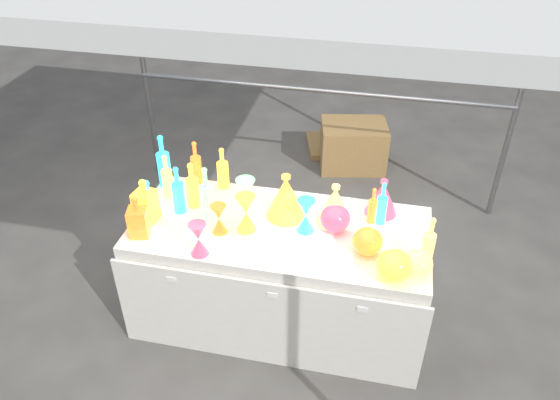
% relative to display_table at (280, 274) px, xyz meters
% --- Properties ---
extents(ground, '(80.00, 80.00, 0.00)m').
position_rel_display_table_xyz_m(ground, '(-0.00, 0.01, -0.37)').
color(ground, '#5D5B56').
rests_on(ground, ground).
extents(display_table, '(1.84, 0.83, 0.75)m').
position_rel_display_table_xyz_m(display_table, '(0.00, 0.00, 0.00)').
color(display_table, silver).
rests_on(display_table, ground).
extents(cardboard_box_closed, '(0.68, 0.55, 0.44)m').
position_rel_display_table_xyz_m(cardboard_box_closed, '(0.27, 2.04, -0.15)').
color(cardboard_box_closed, '#9A7645').
rests_on(cardboard_box_closed, ground).
extents(cardboard_box_flat, '(0.81, 0.67, 0.06)m').
position_rel_display_table_xyz_m(cardboard_box_flat, '(0.14, 2.37, -0.34)').
color(cardboard_box_flat, '#9A7645').
rests_on(cardboard_box_flat, ground).
extents(bottle_0, '(0.09, 0.09, 0.30)m').
position_rel_display_table_xyz_m(bottle_0, '(-0.46, 0.36, 0.52)').
color(bottle_0, red).
rests_on(bottle_0, display_table).
extents(bottle_1, '(0.10, 0.10, 0.37)m').
position_rel_display_table_xyz_m(bottle_1, '(-0.85, 0.31, 0.56)').
color(bottle_1, '#1D8418').
rests_on(bottle_1, display_table).
extents(bottle_2, '(0.09, 0.09, 0.32)m').
position_rel_display_table_xyz_m(bottle_2, '(-0.64, 0.36, 0.54)').
color(bottle_2, gold).
rests_on(bottle_2, display_table).
extents(bottle_4, '(0.08, 0.08, 0.30)m').
position_rel_display_table_xyz_m(bottle_4, '(-0.78, 0.19, 0.53)').
color(bottle_4, '#168F7F').
rests_on(bottle_4, display_table).
extents(bottle_5, '(0.10, 0.10, 0.35)m').
position_rel_display_table_xyz_m(bottle_5, '(-0.46, 0.02, 0.55)').
color(bottle_5, '#C627A4').
rests_on(bottle_5, display_table).
extents(bottle_6, '(0.09, 0.09, 0.31)m').
position_rel_display_table_xyz_m(bottle_6, '(-0.58, 0.11, 0.53)').
color(bottle_6, red).
rests_on(bottle_6, display_table).
extents(bottle_7, '(0.09, 0.09, 0.32)m').
position_rel_display_table_xyz_m(bottle_7, '(-0.65, 0.04, 0.54)').
color(bottle_7, '#1D8418').
rests_on(bottle_7, display_table).
extents(decanter_0, '(0.14, 0.14, 0.29)m').
position_rel_display_table_xyz_m(decanter_0, '(-0.81, -0.09, 0.52)').
color(decanter_0, red).
rests_on(decanter_0, display_table).
extents(decanter_1, '(0.13, 0.13, 0.27)m').
position_rel_display_table_xyz_m(decanter_1, '(-0.80, -0.24, 0.51)').
color(decanter_1, gold).
rests_on(decanter_1, display_table).
extents(decanter_2, '(0.11, 0.11, 0.26)m').
position_rel_display_table_xyz_m(decanter_2, '(-0.81, -0.05, 0.51)').
color(decanter_2, '#1D8418').
rests_on(decanter_2, display_table).
extents(hourglass_0, '(0.10, 0.10, 0.19)m').
position_rel_display_table_xyz_m(hourglass_0, '(-0.34, -0.11, 0.47)').
color(hourglass_0, gold).
rests_on(hourglass_0, display_table).
extents(hourglass_1, '(0.14, 0.14, 0.21)m').
position_rel_display_table_xyz_m(hourglass_1, '(-0.39, -0.33, 0.48)').
color(hourglass_1, '#1E28AF').
rests_on(hourglass_1, display_table).
extents(hourglass_3, '(0.14, 0.14, 0.24)m').
position_rel_display_table_xyz_m(hourglass_3, '(-0.24, 0.11, 0.50)').
color(hourglass_3, '#C627A4').
rests_on(hourglass_3, display_table).
extents(hourglass_4, '(0.15, 0.15, 0.24)m').
position_rel_display_table_xyz_m(hourglass_4, '(-0.19, -0.05, 0.50)').
color(hourglass_4, red).
rests_on(hourglass_4, display_table).
extents(hourglass_5, '(0.13, 0.13, 0.22)m').
position_rel_display_table_xyz_m(hourglass_5, '(0.16, 0.01, 0.49)').
color(hourglass_5, '#1D8418').
rests_on(hourglass_5, display_table).
extents(globe_0, '(0.22, 0.22, 0.16)m').
position_rel_display_table_xyz_m(globe_0, '(0.69, -0.30, 0.45)').
color(globe_0, red).
rests_on(globe_0, display_table).
extents(globe_1, '(0.20, 0.20, 0.14)m').
position_rel_display_table_xyz_m(globe_1, '(0.80, -0.24, 0.44)').
color(globe_1, '#168F7F').
rests_on(globe_1, display_table).
extents(globe_2, '(0.23, 0.23, 0.14)m').
position_rel_display_table_xyz_m(globe_2, '(0.53, -0.11, 0.45)').
color(globe_2, gold).
rests_on(globe_2, display_table).
extents(globe_3, '(0.24, 0.24, 0.15)m').
position_rel_display_table_xyz_m(globe_3, '(0.33, 0.05, 0.45)').
color(globe_3, '#1E28AF').
rests_on(globe_3, display_table).
extents(lampshade_1, '(0.30, 0.30, 0.29)m').
position_rel_display_table_xyz_m(lampshade_1, '(0.01, 0.13, 0.52)').
color(lampshade_1, '#F3FF35').
rests_on(lampshade_1, display_table).
extents(lampshade_2, '(0.24, 0.24, 0.24)m').
position_rel_display_table_xyz_m(lampshade_2, '(0.58, 0.29, 0.50)').
color(lampshade_2, '#1E28AF').
rests_on(lampshade_2, display_table).
extents(lampshade_3, '(0.25, 0.25, 0.26)m').
position_rel_display_table_xyz_m(lampshade_3, '(0.31, 0.14, 0.51)').
color(lampshade_3, '#168F7F').
rests_on(lampshade_3, display_table).
extents(bottle_8, '(0.07, 0.07, 0.29)m').
position_rel_display_table_xyz_m(bottle_8, '(0.59, 0.19, 0.52)').
color(bottle_8, '#1D8418').
rests_on(bottle_8, display_table).
extents(bottle_9, '(0.06, 0.06, 0.25)m').
position_rel_display_table_xyz_m(bottle_9, '(0.53, 0.18, 0.50)').
color(bottle_9, gold).
rests_on(bottle_9, display_table).
extents(bottle_11, '(0.07, 0.07, 0.31)m').
position_rel_display_table_xyz_m(bottle_11, '(0.86, -0.13, 0.53)').
color(bottle_11, '#168F7F').
rests_on(bottle_11, display_table).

